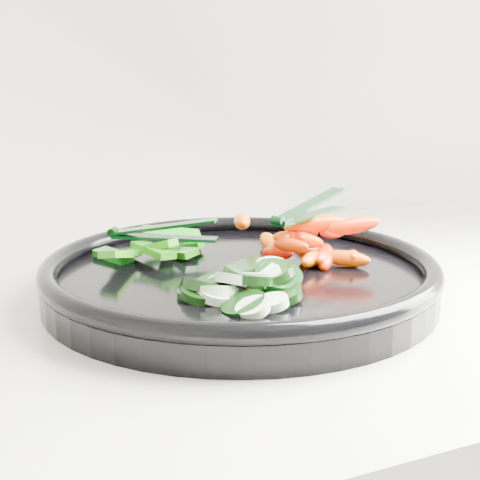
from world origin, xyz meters
name	(u,v)px	position (x,y,z in m)	size (l,w,h in m)	color
veggie_tray	(240,275)	(-0.57, 1.69, 0.95)	(0.42, 0.42, 0.04)	black
cucumber_pile	(239,284)	(-0.60, 1.62, 0.96)	(0.12, 0.12, 0.04)	black
carrot_pile	(305,241)	(-0.49, 1.70, 0.97)	(0.14, 0.14, 0.05)	red
pepper_pile	(152,249)	(-0.63, 1.77, 0.96)	(0.13, 0.10, 0.03)	#106B0A
tong_carrot	(308,211)	(-0.49, 1.70, 1.00)	(0.11, 0.06, 0.02)	black
tong_pepper	(161,232)	(-0.62, 1.77, 0.98)	(0.10, 0.07, 0.02)	black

